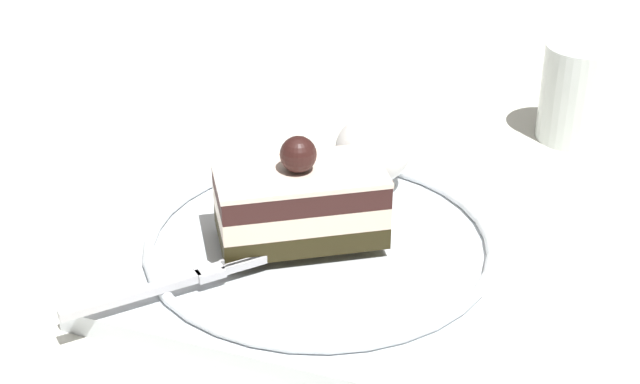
% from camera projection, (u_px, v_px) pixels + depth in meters
% --- Properties ---
extents(ground_plane, '(2.40, 2.40, 0.00)m').
position_uv_depth(ground_plane, '(275.00, 270.00, 0.58)').
color(ground_plane, silver).
extents(dessert_plate, '(0.25, 0.25, 0.02)m').
position_uv_depth(dessert_plate, '(320.00, 250.00, 0.58)').
color(dessert_plate, silver).
rests_on(dessert_plate, ground_plane).
extents(cake_slice, '(0.11, 0.10, 0.06)m').
position_uv_depth(cake_slice, '(300.00, 201.00, 0.57)').
color(cake_slice, '#2C2611').
rests_on(cake_slice, dessert_plate).
extents(whipped_cream_dollop, '(0.05, 0.05, 0.04)m').
position_uv_depth(whipped_cream_dollop, '(373.00, 149.00, 0.63)').
color(whipped_cream_dollop, white).
rests_on(whipped_cream_dollop, dessert_plate).
extents(fork, '(0.07, 0.11, 0.00)m').
position_uv_depth(fork, '(175.00, 283.00, 0.53)').
color(fork, silver).
rests_on(fork, dessert_plate).
extents(drink_glass_near, '(0.06, 0.06, 0.07)m').
position_uv_depth(drink_glass_near, '(578.00, 98.00, 0.72)').
color(drink_glass_near, white).
rests_on(drink_glass_near, ground_plane).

